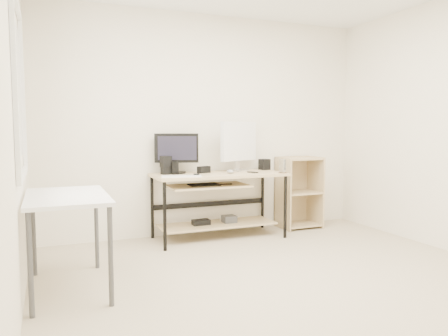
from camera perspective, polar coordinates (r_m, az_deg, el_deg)
room at (r=3.43m, az=7.13°, el=6.09°), size 4.01×4.01×2.62m
desk at (r=5.00m, az=-0.98°, el=-3.12°), size 1.50×0.65×0.75m
side_table at (r=3.60m, az=-19.81°, el=-4.56°), size 0.60×1.00×0.75m
shelf_unit at (r=5.67m, az=9.57°, el=-3.08°), size 0.50×0.40×0.90m
black_monitor at (r=4.98m, az=-6.21°, el=2.28°), size 0.49×0.21×0.45m
white_imac at (r=5.22m, az=1.94°, el=3.33°), size 0.53×0.26×0.59m
keyboard at (r=4.63m, az=-5.56°, el=-1.08°), size 0.44×0.22×0.01m
mouse at (r=4.98m, az=0.83°, el=-0.46°), size 0.08×0.12×0.04m
center_speaker at (r=5.03m, az=-2.65°, el=-0.20°), size 0.17×0.12×0.08m
speaker_left at (r=4.91m, az=-7.60°, el=0.43°), size 0.12×0.12×0.21m
speaker_right at (r=5.43m, az=5.30°, el=0.47°), size 0.13×0.13×0.13m
audio_controller at (r=4.88m, az=-6.41°, el=-0.00°), size 0.08×0.05×0.14m
volume_puck at (r=4.69m, az=-3.62°, el=-0.90°), size 0.08×0.08×0.03m
smartphone at (r=5.07m, az=3.77°, el=-0.55°), size 0.09×0.14×0.01m
coaster at (r=5.05m, az=7.67°, el=-0.63°), size 0.12×0.12×0.01m
drinking_glass at (r=5.04m, az=7.68°, el=0.28°), size 0.09×0.09×0.15m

